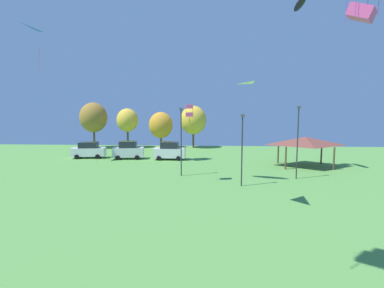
{
  "coord_description": "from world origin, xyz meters",
  "views": [
    {
      "loc": [
        1.96,
        3.0,
        6.71
      ],
      "look_at": [
        1.16,
        16.14,
        5.24
      ],
      "focal_mm": 28.0,
      "sensor_mm": 36.0,
      "label": 1
    }
  ],
  "objects_px": {
    "kite_flying_11": "(45,42)",
    "treeline_tree_3": "(193,120)",
    "treeline_tree_1": "(127,120)",
    "kite_flying_0": "(235,94)",
    "treeline_tree_0": "(93,118)",
    "parked_car_leftmost": "(89,150)",
    "parked_car_second_from_left": "(128,150)",
    "parked_car_third_from_left": "(170,151)",
    "light_post_2": "(242,146)",
    "kite_flying_1": "(362,0)",
    "kite_flying_8": "(189,111)",
    "light_post_1": "(298,139)",
    "light_post_0": "(181,138)",
    "treeline_tree_2": "(161,125)",
    "park_pavilion": "(305,141)",
    "kite_flying_4": "(300,3)"
  },
  "relations": [
    {
      "from": "kite_flying_11",
      "to": "treeline_tree_3",
      "type": "bearing_deg",
      "value": 45.39
    },
    {
      "from": "treeline_tree_1",
      "to": "kite_flying_0",
      "type": "bearing_deg",
      "value": -63.23
    },
    {
      "from": "treeline_tree_0",
      "to": "treeline_tree_1",
      "type": "bearing_deg",
      "value": 7.82
    },
    {
      "from": "parked_car_leftmost",
      "to": "parked_car_second_from_left",
      "type": "bearing_deg",
      "value": -12.46
    },
    {
      "from": "parked_car_third_from_left",
      "to": "light_post_2",
      "type": "distance_m",
      "value": 16.47
    },
    {
      "from": "kite_flying_1",
      "to": "kite_flying_8",
      "type": "distance_m",
      "value": 15.92
    },
    {
      "from": "parked_car_leftmost",
      "to": "light_post_2",
      "type": "distance_m",
      "value": 24.92
    },
    {
      "from": "kite_flying_8",
      "to": "treeline_tree_0",
      "type": "height_order",
      "value": "treeline_tree_0"
    },
    {
      "from": "parked_car_leftmost",
      "to": "light_post_1",
      "type": "bearing_deg",
      "value": -31.82
    },
    {
      "from": "parked_car_second_from_left",
      "to": "light_post_0",
      "type": "height_order",
      "value": "light_post_0"
    },
    {
      "from": "parked_car_third_from_left",
      "to": "treeline_tree_2",
      "type": "xyz_separation_m",
      "value": [
        -3.35,
        13.07,
        2.9
      ]
    },
    {
      "from": "kite_flying_11",
      "to": "parked_car_second_from_left",
      "type": "bearing_deg",
      "value": 24.52
    },
    {
      "from": "kite_flying_0",
      "to": "park_pavilion",
      "type": "distance_m",
      "value": 19.37
    },
    {
      "from": "park_pavilion",
      "to": "treeline_tree_1",
      "type": "distance_m",
      "value": 31.2
    },
    {
      "from": "kite_flying_1",
      "to": "treeline_tree_0",
      "type": "distance_m",
      "value": 46.64
    },
    {
      "from": "treeline_tree_0",
      "to": "kite_flying_11",
      "type": "bearing_deg",
      "value": -87.86
    },
    {
      "from": "light_post_2",
      "to": "kite_flying_4",
      "type": "bearing_deg",
      "value": 45.64
    },
    {
      "from": "park_pavilion",
      "to": "parked_car_second_from_left",
      "type": "bearing_deg",
      "value": 169.54
    },
    {
      "from": "park_pavilion",
      "to": "treeline_tree_3",
      "type": "relative_size",
      "value": 0.92
    },
    {
      "from": "kite_flying_8",
      "to": "treeline_tree_2",
      "type": "xyz_separation_m",
      "value": [
        -6.99,
        25.94,
        -2.59
      ]
    },
    {
      "from": "kite_flying_0",
      "to": "kite_flying_4",
      "type": "xyz_separation_m",
      "value": [
        7.54,
        12.57,
        9.87
      ]
    },
    {
      "from": "parked_car_second_from_left",
      "to": "light_post_2",
      "type": "bearing_deg",
      "value": -52.3
    },
    {
      "from": "treeline_tree_3",
      "to": "kite_flying_0",
      "type": "bearing_deg",
      "value": -82.04
    },
    {
      "from": "kite_flying_4",
      "to": "kite_flying_11",
      "type": "height_order",
      "value": "kite_flying_4"
    },
    {
      "from": "parked_car_second_from_left",
      "to": "park_pavilion",
      "type": "xyz_separation_m",
      "value": [
        22.73,
        -4.2,
        1.86
      ]
    },
    {
      "from": "kite_flying_8",
      "to": "parked_car_leftmost",
      "type": "xyz_separation_m",
      "value": [
        -15.29,
        13.54,
        -5.57
      ]
    },
    {
      "from": "parked_car_second_from_left",
      "to": "treeline_tree_3",
      "type": "relative_size",
      "value": 0.58
    },
    {
      "from": "kite_flying_8",
      "to": "light_post_0",
      "type": "bearing_deg",
      "value": 110.77
    },
    {
      "from": "parked_car_third_from_left",
      "to": "treeline_tree_1",
      "type": "relative_size",
      "value": 0.61
    },
    {
      "from": "kite_flying_0",
      "to": "kite_flying_11",
      "type": "relative_size",
      "value": 0.44
    },
    {
      "from": "light_post_1",
      "to": "treeline_tree_1",
      "type": "height_order",
      "value": "light_post_1"
    },
    {
      "from": "parked_car_second_from_left",
      "to": "parked_car_third_from_left",
      "type": "distance_m",
      "value": 5.83
    },
    {
      "from": "park_pavilion",
      "to": "light_post_2",
      "type": "height_order",
      "value": "light_post_2"
    },
    {
      "from": "kite_flying_4",
      "to": "treeline_tree_2",
      "type": "height_order",
      "value": "kite_flying_4"
    },
    {
      "from": "treeline_tree_2",
      "to": "kite_flying_8",
      "type": "bearing_deg",
      "value": -74.93
    },
    {
      "from": "light_post_0",
      "to": "light_post_2",
      "type": "bearing_deg",
      "value": -33.92
    },
    {
      "from": "light_post_1",
      "to": "parked_car_second_from_left",
      "type": "bearing_deg",
      "value": 151.27
    },
    {
      "from": "kite_flying_1",
      "to": "kite_flying_4",
      "type": "relative_size",
      "value": 0.66
    },
    {
      "from": "kite_flying_8",
      "to": "parked_car_leftmost",
      "type": "distance_m",
      "value": 21.16
    },
    {
      "from": "parked_car_third_from_left",
      "to": "parked_car_second_from_left",
      "type": "bearing_deg",
      "value": 178.48
    },
    {
      "from": "treeline_tree_3",
      "to": "treeline_tree_0",
      "type": "bearing_deg",
      "value": -174.74
    },
    {
      "from": "light_post_2",
      "to": "treeline_tree_1",
      "type": "distance_m",
      "value": 32.1
    },
    {
      "from": "light_post_1",
      "to": "park_pavilion",
      "type": "bearing_deg",
      "value": 67.26
    },
    {
      "from": "kite_flying_0",
      "to": "parked_car_third_from_left",
      "type": "bearing_deg",
      "value": 109.69
    },
    {
      "from": "parked_car_third_from_left",
      "to": "park_pavilion",
      "type": "distance_m",
      "value": 17.47
    },
    {
      "from": "kite_flying_0",
      "to": "treeline_tree_0",
      "type": "relative_size",
      "value": 0.23
    },
    {
      "from": "parked_car_leftmost",
      "to": "light_post_0",
      "type": "height_order",
      "value": "light_post_0"
    },
    {
      "from": "light_post_1",
      "to": "treeline_tree_2",
      "type": "height_order",
      "value": "light_post_1"
    },
    {
      "from": "treeline_tree_2",
      "to": "light_post_0",
      "type": "bearing_deg",
      "value": -75.63
    },
    {
      "from": "kite_flying_11",
      "to": "light_post_0",
      "type": "xyz_separation_m",
      "value": [
        17.26,
        -6.27,
        -11.12
      ]
    }
  ]
}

